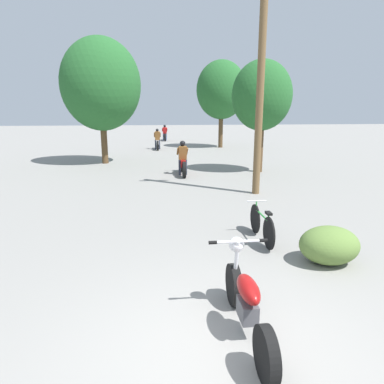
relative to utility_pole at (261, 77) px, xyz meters
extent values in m
plane|color=gray|center=(-2.64, -7.65, -3.75)|extent=(120.00, 120.00, 0.00)
cylinder|color=brown|center=(0.00, 0.00, -0.09)|extent=(0.24, 0.24, 7.31)
cylinder|color=#513A23|center=(1.33, 4.02, -2.48)|extent=(0.32, 0.32, 2.53)
ellipsoid|color=#235B28|center=(1.33, 4.02, -0.39)|extent=(2.63, 2.36, 3.02)
cylinder|color=#513A23|center=(1.57, 14.36, -2.25)|extent=(0.32, 0.32, 3.00)
ellipsoid|color=#235B28|center=(1.57, 14.36, 0.39)|extent=(3.62, 3.26, 4.16)
cylinder|color=#513A23|center=(-5.95, 7.38, -2.39)|extent=(0.32, 0.32, 2.73)
ellipsoid|color=#235B28|center=(-5.95, 7.38, 0.24)|extent=(3.99, 3.59, 4.58)
ellipsoid|color=#5B7A38|center=(-0.24, -5.41, -3.40)|extent=(1.10, 0.88, 0.70)
cylinder|color=black|center=(-2.29, -6.54, -3.45)|extent=(0.12, 0.60, 0.60)
cylinder|color=black|center=(-2.29, -8.00, -3.45)|extent=(0.12, 0.60, 0.60)
ellipsoid|color=maroon|center=(-2.29, -7.27, -3.11)|extent=(0.24, 0.65, 0.24)
cube|color=#4C4C51|center=(-2.29, -7.27, -3.40)|extent=(0.20, 0.36, 0.24)
cylinder|color=silver|center=(-2.29, -6.63, -3.08)|extent=(0.06, 0.23, 0.75)
cylinder|color=silver|center=(-2.29, -6.72, -2.71)|extent=(0.69, 0.04, 0.04)
cylinder|color=black|center=(-2.64, -6.72, -2.71)|extent=(0.11, 0.05, 0.05)
cylinder|color=black|center=(-1.94, -6.72, -2.71)|extent=(0.11, 0.05, 0.05)
sphere|color=silver|center=(-2.29, -6.63, -2.79)|extent=(0.21, 0.21, 0.21)
cylinder|color=black|center=(-2.16, 4.41, -3.41)|extent=(0.12, 0.67, 0.67)
cylinder|color=black|center=(-2.16, 2.96, -3.41)|extent=(0.12, 0.67, 0.67)
cube|color=maroon|center=(-2.16, 3.69, -3.23)|extent=(0.20, 0.93, 0.28)
cylinder|color=silver|center=(-2.16, 4.31, -2.72)|extent=(0.50, 0.03, 0.03)
cylinder|color=#282D3D|center=(-2.29, 3.64, -3.42)|extent=(0.11, 0.11, 0.66)
cylinder|color=#282D3D|center=(-2.03, 3.64, -3.42)|extent=(0.11, 0.11, 0.66)
cube|color=brown|center=(-2.16, 3.67, -2.80)|extent=(0.34, 0.28, 0.60)
cylinder|color=brown|center=(-2.36, 3.83, -2.74)|extent=(0.08, 0.47, 0.36)
cylinder|color=brown|center=(-1.96, 3.83, -2.74)|extent=(0.08, 0.47, 0.36)
sphere|color=black|center=(-2.16, 3.71, -2.40)|extent=(0.23, 0.23, 0.23)
cylinder|color=black|center=(-3.12, 14.28, -3.41)|extent=(0.12, 0.67, 0.67)
cylinder|color=black|center=(-3.12, 12.92, -3.41)|extent=(0.12, 0.67, 0.67)
cube|color=silver|center=(-3.12, 13.60, -3.23)|extent=(0.20, 0.87, 0.28)
cylinder|color=silver|center=(-3.12, 14.18, -2.72)|extent=(0.50, 0.03, 0.03)
cylinder|color=#282D3D|center=(-3.25, 13.55, -3.42)|extent=(0.11, 0.11, 0.66)
cylinder|color=#282D3D|center=(-2.99, 13.55, -3.42)|extent=(0.11, 0.11, 0.66)
cube|color=brown|center=(-3.12, 13.58, -2.79)|extent=(0.34, 0.28, 0.62)
cylinder|color=brown|center=(-3.32, 13.74, -2.73)|extent=(0.08, 0.49, 0.37)
cylinder|color=brown|center=(-2.92, 13.74, -2.73)|extent=(0.08, 0.49, 0.37)
sphere|color=black|center=(-3.12, 13.62, -2.39)|extent=(0.20, 0.20, 0.20)
cylinder|color=black|center=(-2.36, 21.38, -3.43)|extent=(0.12, 0.63, 0.63)
cylinder|color=black|center=(-2.36, 19.90, -3.43)|extent=(0.12, 0.63, 0.63)
cube|color=black|center=(-2.36, 20.64, -3.25)|extent=(0.20, 0.95, 0.28)
cylinder|color=silver|center=(-2.36, 21.28, -2.76)|extent=(0.50, 0.03, 0.03)
cylinder|color=slate|center=(-2.49, 20.59, -3.43)|extent=(0.11, 0.11, 0.64)
cylinder|color=slate|center=(-2.23, 20.59, -3.43)|extent=(0.11, 0.11, 0.64)
cube|color=red|center=(-2.36, 20.62, -2.84)|extent=(0.34, 0.27, 0.57)
cylinder|color=red|center=(-2.56, 20.78, -2.78)|extent=(0.08, 0.45, 0.35)
cylinder|color=red|center=(-2.16, 20.78, -2.78)|extent=(0.08, 0.45, 0.35)
sphere|color=black|center=(-2.36, 20.66, -2.44)|extent=(0.23, 0.23, 0.23)
cylinder|color=black|center=(-1.13, -3.69, -3.41)|extent=(0.04, 0.67, 0.67)
cylinder|color=black|center=(-1.13, -4.65, -3.41)|extent=(0.04, 0.67, 0.67)
cylinder|color=#2D8C38|center=(-1.13, -4.17, -3.18)|extent=(0.04, 0.77, 0.04)
cylinder|color=#2D8C38|center=(-1.13, -4.57, -3.21)|extent=(0.03, 0.03, 0.40)
cube|color=black|center=(-1.13, -4.57, -3.01)|extent=(0.10, 0.20, 0.05)
cylinder|color=#2D8C38|center=(-1.13, -3.74, -3.20)|extent=(0.03, 0.03, 0.43)
cylinder|color=silver|center=(-1.13, -3.74, -2.98)|extent=(0.44, 0.03, 0.03)
camera|label=1|loc=(-3.39, -10.94, -0.98)|focal=32.00mm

